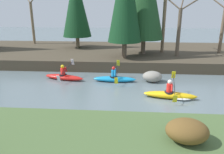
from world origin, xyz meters
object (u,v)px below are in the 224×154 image
at_px(kayaker_trailing, 64,76).
at_px(boulder_midstream, 152,77).
at_px(kayaker_lead, 172,95).
at_px(kayaker_middle, 115,78).

relative_size(kayaker_trailing, boulder_midstream, 2.26).
distance_m(kayaker_lead, boulder_midstream, 2.78).
height_order(kayaker_middle, boulder_midstream, kayaker_middle).
height_order(kayaker_trailing, boulder_midstream, kayaker_trailing).
relative_size(kayaker_lead, kayaker_trailing, 1.00).
xyz_separation_m(kayaker_trailing, boulder_midstream, (5.72, 0.00, 0.13)).
bearing_deg(boulder_midstream, kayaker_trailing, -179.98).
xyz_separation_m(kayaker_lead, kayaker_middle, (-3.14, 2.51, 0.02)).
relative_size(kayaker_middle, boulder_midstream, 2.24).
bearing_deg(kayaker_trailing, kayaker_middle, 10.63).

